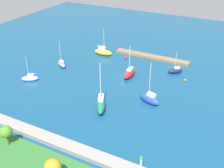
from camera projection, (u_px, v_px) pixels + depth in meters
The scene contains 16 objects.
water at pixel (124, 77), 86.67m from camera, with size 160.00×160.00×0.00m, color navy.
pier_dock at pixel (152, 57), 99.73m from camera, with size 27.44×2.92×0.83m, color olive.
breakwater at pixel (54, 141), 59.26m from camera, with size 64.27×2.95×1.00m, color gray.
shoreline_park at pixel (27, 166), 52.74m from camera, with size 54.66×10.34×1.12m, color #2D6B2D.
harbor_beacon at pixel (141, 163), 49.85m from camera, with size 0.56×0.56×3.73m.
park_tree_center at pixel (53, 167), 46.78m from camera, with size 3.06×3.06×5.23m.
park_tree_mideast at pixel (6, 132), 55.63m from camera, with size 2.57×2.57×4.67m.
sailboat_white_by_breakwater at pixel (30, 78), 83.95m from camera, with size 5.12×4.20×8.22m.
sailboat_red_lone_south at pixel (129, 73), 86.32m from camera, with size 2.54×7.20×10.36m.
sailboat_blue_east_end at pixel (150, 99), 72.67m from camera, with size 6.52×3.80×11.58m.
sailboat_navy_along_channel at pixel (175, 71), 88.44m from camera, with size 4.94×4.47×7.16m.
sailboat_yellow_center_basin at pixel (103, 52), 101.54m from camera, with size 6.99×2.69×9.96m.
sailboat_green_lone_north at pixel (101, 104), 70.14m from camera, with size 5.55×8.04×13.03m.
sailboat_gray_inner_mooring at pixel (62, 64), 92.78m from camera, with size 5.18×3.98×8.97m.
mooring_buoy_orange at pixel (185, 80), 84.02m from camera, with size 0.70×0.70×0.70m, color orange.
mooring_buoy_red at pixel (126, 58), 98.76m from camera, with size 0.90×0.90×0.90m, color red.
Camera 1 is at (-32.45, 70.04, 39.67)m, focal length 44.28 mm.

